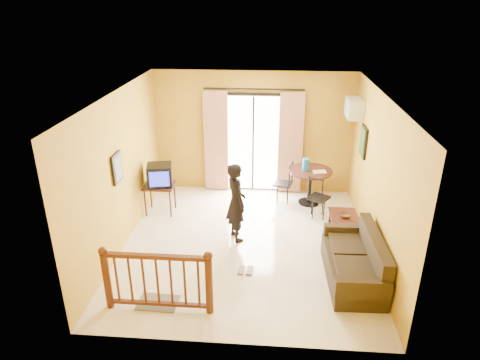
# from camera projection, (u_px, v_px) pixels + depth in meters

# --- Properties ---
(ground) EXTENTS (5.00, 5.00, 0.00)m
(ground) POSITION_uv_depth(u_px,v_px,m) (246.00, 244.00, 8.01)
(ground) COLOR beige
(ground) RESTS_ON ground
(room_shell) EXTENTS (5.00, 5.00, 5.00)m
(room_shell) POSITION_uv_depth(u_px,v_px,m) (246.00, 159.00, 7.33)
(room_shell) COLOR white
(room_shell) RESTS_ON ground
(balcony_door) EXTENTS (2.25, 0.14, 2.46)m
(balcony_door) POSITION_uv_depth(u_px,v_px,m) (253.00, 143.00, 9.76)
(balcony_door) COLOR black
(balcony_door) RESTS_ON ground
(tv_table) EXTENTS (0.64, 0.53, 0.64)m
(tv_table) POSITION_uv_depth(u_px,v_px,m) (159.00, 188.00, 8.98)
(tv_table) COLOR black
(tv_table) RESTS_ON ground
(television) EXTENTS (0.58, 0.55, 0.45)m
(television) POSITION_uv_depth(u_px,v_px,m) (160.00, 175.00, 8.85)
(television) COLOR black
(television) RESTS_ON tv_table
(picture_left) EXTENTS (0.05, 0.42, 0.52)m
(picture_left) POSITION_uv_depth(u_px,v_px,m) (117.00, 168.00, 7.37)
(picture_left) COLOR black
(picture_left) RESTS_ON room_shell
(dining_table) EXTENTS (0.95, 0.95, 0.79)m
(dining_table) POSITION_uv_depth(u_px,v_px,m) (310.00, 177.00, 9.35)
(dining_table) COLOR black
(dining_table) RESTS_ON ground
(water_jug) EXTENTS (0.14, 0.14, 0.27)m
(water_jug) POSITION_uv_depth(u_px,v_px,m) (306.00, 164.00, 9.24)
(water_jug) COLOR blue
(water_jug) RESTS_ON dining_table
(serving_tray) EXTENTS (0.31, 0.23, 0.02)m
(serving_tray) POSITION_uv_depth(u_px,v_px,m) (319.00, 172.00, 9.17)
(serving_tray) COLOR beige
(serving_tray) RESTS_ON dining_table
(dining_chairs) EXTENTS (1.25, 1.18, 0.95)m
(dining_chairs) POSITION_uv_depth(u_px,v_px,m) (299.00, 209.00, 9.31)
(dining_chairs) COLOR black
(dining_chairs) RESTS_ON ground
(air_conditioner) EXTENTS (0.31, 0.60, 0.40)m
(air_conditioner) POSITION_uv_depth(u_px,v_px,m) (354.00, 108.00, 8.78)
(air_conditioner) COLOR silver
(air_conditioner) RESTS_ON room_shell
(botanical_print) EXTENTS (0.05, 0.50, 0.60)m
(botanical_print) POSITION_uv_depth(u_px,v_px,m) (363.00, 141.00, 8.38)
(botanical_print) COLOR black
(botanical_print) RESTS_ON room_shell
(coffee_table) EXTENTS (0.53, 0.95, 0.42)m
(coffee_table) POSITION_uv_depth(u_px,v_px,m) (344.00, 225.00, 8.10)
(coffee_table) COLOR black
(coffee_table) RESTS_ON ground
(bowl) EXTENTS (0.20, 0.20, 0.06)m
(bowl) POSITION_uv_depth(u_px,v_px,m) (345.00, 216.00, 8.09)
(bowl) COLOR #53331C
(bowl) RESTS_ON coffee_table
(sofa) EXTENTS (0.85, 1.75, 0.83)m
(sofa) POSITION_uv_depth(u_px,v_px,m) (357.00, 264.00, 6.88)
(sofa) COLOR black
(sofa) RESTS_ON ground
(standing_person) EXTENTS (0.57, 0.66, 1.53)m
(standing_person) POSITION_uv_depth(u_px,v_px,m) (236.00, 202.00, 7.91)
(standing_person) COLOR black
(standing_person) RESTS_ON ground
(stair_balustrade) EXTENTS (1.63, 0.13, 1.04)m
(stair_balustrade) POSITION_uv_depth(u_px,v_px,m) (157.00, 278.00, 6.13)
(stair_balustrade) COLOR #471E0F
(stair_balustrade) RESTS_ON ground
(doormat) EXTENTS (0.62, 0.43, 0.02)m
(doormat) POSITION_uv_depth(u_px,v_px,m) (158.00, 302.00, 6.47)
(doormat) COLOR #5D584A
(doormat) RESTS_ON ground
(sandals) EXTENTS (0.26, 0.26, 0.03)m
(sandals) POSITION_uv_depth(u_px,v_px,m) (246.00, 270.00, 7.21)
(sandals) COLOR #53331C
(sandals) RESTS_ON ground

